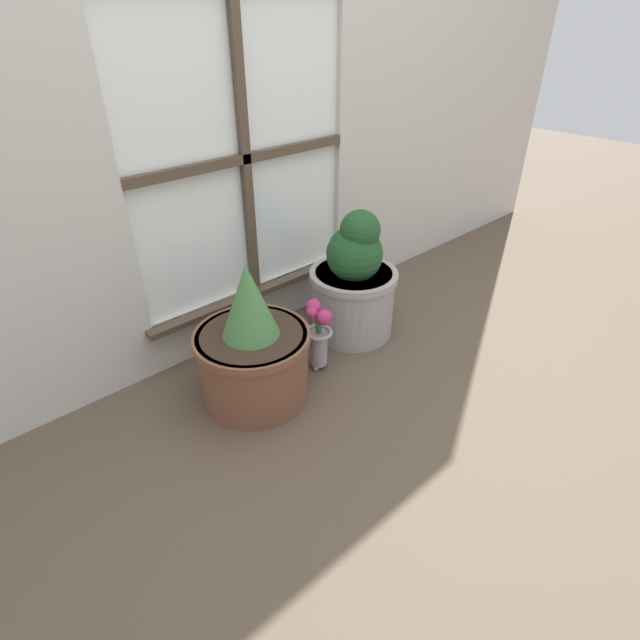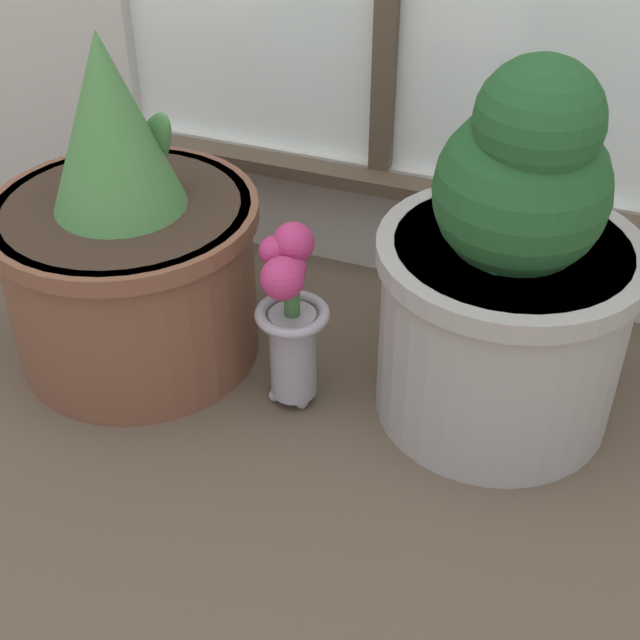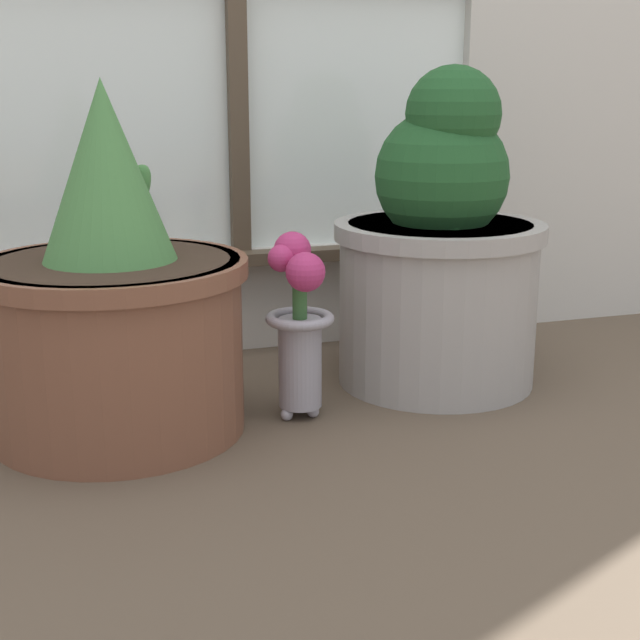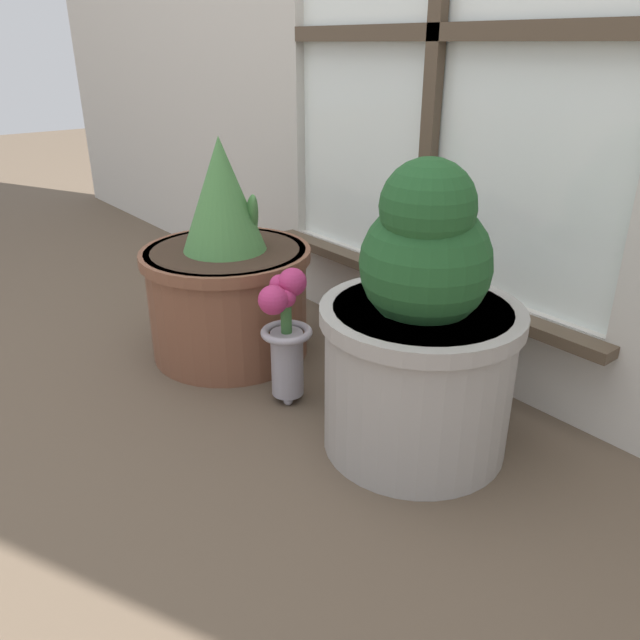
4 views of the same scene
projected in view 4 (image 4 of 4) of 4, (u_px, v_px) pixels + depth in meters
ground_plane at (249, 415)px, 1.31m from camera, size 10.00×10.00×0.00m
potted_plant_left at (227, 278)px, 1.51m from camera, size 0.41×0.41×0.53m
potted_plant_right at (420, 337)px, 1.13m from camera, size 0.37×0.37×0.55m
flower_vase at (285, 331)px, 1.31m from camera, size 0.11×0.12×0.30m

